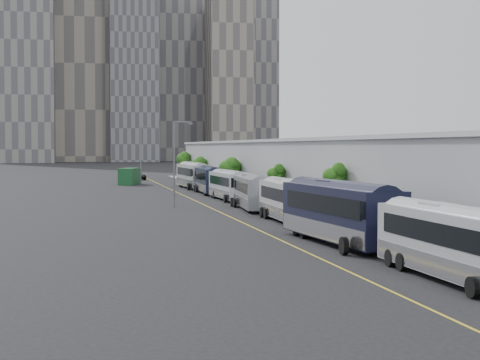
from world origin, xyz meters
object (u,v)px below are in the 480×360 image
object	(u,v)px
bus_1	(339,218)
street_lamp_near	(176,158)
bus_5	(209,182)
bus_4	(229,188)
shipping_container	(129,176)
suv	(136,176)
bus_2	(289,204)
bus_0	(452,249)
street_lamp_far	(142,151)
bus_3	(252,195)
bus_6	(193,178)

from	to	relation	value
bus_1	street_lamp_near	size ratio (longest dim) A/B	1.58
bus_5	street_lamp_near	xyz separation A→B (m)	(-7.30, -23.66, 3.61)
bus_1	street_lamp_near	bearing A→B (deg)	96.39
bus_4	shipping_container	distance (m)	42.30
bus_5	street_lamp_near	size ratio (longest dim) A/B	1.41
street_lamp_near	suv	bearing A→B (deg)	89.28
suv	bus_1	bearing A→B (deg)	-106.22
bus_2	shipping_container	size ratio (longest dim) A/B	1.89
bus_0	street_lamp_far	size ratio (longest dim) A/B	1.26
suv	bus_2	bearing A→B (deg)	-105.20
bus_1	suv	world-z (taller)	bus_1
bus_1	shipping_container	bearing A→B (deg)	90.66
bus_3	bus_6	distance (m)	41.44
bus_4	street_lamp_near	bearing A→B (deg)	-127.61
suv	bus_4	bearing A→B (deg)	-103.10
shipping_container	suv	bearing A→B (deg)	98.42
bus_1	shipping_container	xyz separation A→B (m)	(-8.19, 84.88, -0.34)
bus_0	bus_1	distance (m)	14.42
bus_0	bus_2	size ratio (longest dim) A/B	0.99
bus_6	shipping_container	bearing A→B (deg)	117.99
bus_3	street_lamp_far	xyz separation A→B (m)	(-6.85, 53.67, 4.06)
bus_3	bus_5	size ratio (longest dim) A/B	0.97
bus_2	street_lamp_far	size ratio (longest dim) A/B	1.27
bus_1	bus_0	bearing A→B (deg)	-92.00
bus_1	bus_5	distance (m)	56.82
bus_0	bus_4	distance (m)	57.97
bus_6	suv	distance (m)	33.65
street_lamp_near	street_lamp_far	xyz separation A→B (m)	(0.32, 49.55, 0.39)
bus_2	bus_5	distance (m)	41.43
suv	bus_5	bearing A→B (deg)	-101.56
bus_2	bus_4	size ratio (longest dim) A/B	1.01
bus_3	bus_6	xyz separation A→B (m)	(-0.13, 41.44, 0.18)
bus_4	bus_1	bearing A→B (deg)	-93.07
bus_1	bus_6	world-z (taller)	bus_1
bus_6	street_lamp_far	world-z (taller)	street_lamp_far
shipping_container	street_lamp_near	bearing A→B (deg)	-72.24
bus_1	bus_2	world-z (taller)	bus_1
bus_4	bus_5	world-z (taller)	bus_5
bus_1	bus_4	world-z (taller)	bus_1
bus_2	bus_3	size ratio (longest dim) A/B	1.01
bus_5	shipping_container	world-z (taller)	bus_5
bus_2	suv	xyz separation A→B (m)	(-6.43, 88.17, -0.77)
street_lamp_far	suv	size ratio (longest dim) A/B	1.83
bus_2	street_lamp_near	bearing A→B (deg)	113.19
bus_1	street_lamp_near	world-z (taller)	street_lamp_near
bus_3	bus_5	bearing A→B (deg)	94.24
bus_2	bus_4	world-z (taller)	bus_2
bus_6	street_lamp_far	bearing A→B (deg)	115.84
bus_1	shipping_container	size ratio (longest dim) A/B	2.18
bus_6	shipping_container	xyz separation A→B (m)	(-8.64, 14.41, -0.28)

